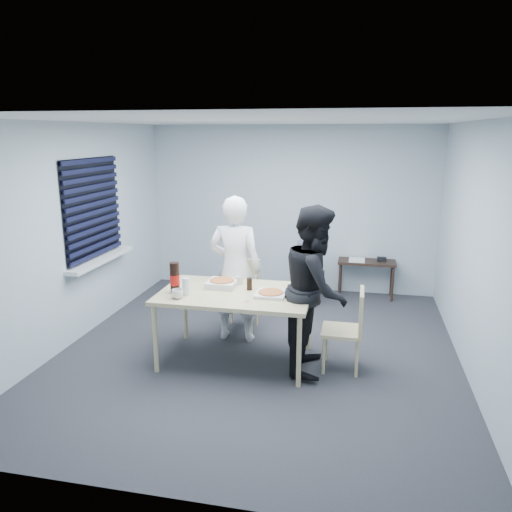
% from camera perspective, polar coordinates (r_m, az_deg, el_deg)
% --- Properties ---
extents(room, '(5.00, 5.00, 5.00)m').
position_cam_1_polar(room, '(6.64, -17.87, 4.29)').
color(room, '#29292E').
rests_on(room, ground).
extents(dining_table, '(1.63, 1.03, 0.80)m').
position_cam_1_polar(dining_table, '(5.44, -2.34, -4.73)').
color(dining_table, '#C3B882').
rests_on(dining_table, ground).
extents(chair_far, '(0.42, 0.42, 0.89)m').
position_cam_1_polar(chair_far, '(6.45, -1.54, -3.80)').
color(chair_far, '#C3B882').
rests_on(chair_far, ground).
extents(chair_right, '(0.42, 0.42, 0.89)m').
position_cam_1_polar(chair_right, '(5.39, 10.73, -7.68)').
color(chair_right, '#C3B882').
rests_on(chair_right, ground).
extents(person_white, '(0.65, 0.42, 1.77)m').
position_cam_1_polar(person_white, '(5.98, -2.40, -1.50)').
color(person_white, white).
rests_on(person_white, ground).
extents(person_black, '(0.47, 0.86, 1.77)m').
position_cam_1_polar(person_black, '(5.26, 6.83, -3.77)').
color(person_black, black).
rests_on(person_black, ground).
extents(side_table, '(0.86, 0.38, 0.57)m').
position_cam_1_polar(side_table, '(7.81, 12.52, -1.11)').
color(side_table, '#2E1F17').
rests_on(side_table, ground).
extents(stool, '(0.34, 0.34, 0.47)m').
position_cam_1_polar(stool, '(7.39, 6.00, -2.77)').
color(stool, black).
rests_on(stool, ground).
extents(backpack, '(0.33, 0.25, 0.47)m').
position_cam_1_polar(backpack, '(7.28, 6.06, -0.25)').
color(backpack, slate).
rests_on(backpack, stool).
extents(pizza_box_a, '(0.32, 0.32, 0.08)m').
position_cam_1_polar(pizza_box_a, '(5.61, -3.89, -3.12)').
color(pizza_box_a, silver).
rests_on(pizza_box_a, dining_table).
extents(pizza_box_b, '(0.31, 0.31, 0.04)m').
position_cam_1_polar(pizza_box_b, '(5.30, 1.70, -4.33)').
color(pizza_box_b, silver).
rests_on(pizza_box_b, dining_table).
extents(mug_a, '(0.17, 0.17, 0.10)m').
position_cam_1_polar(mug_a, '(5.26, -8.96, -4.30)').
color(mug_a, silver).
rests_on(mug_a, dining_table).
extents(mug_b, '(0.10, 0.10, 0.09)m').
position_cam_1_polar(mug_b, '(5.69, -1.92, -2.77)').
color(mug_b, silver).
rests_on(mug_b, dining_table).
extents(cola_glass, '(0.07, 0.07, 0.14)m').
position_cam_1_polar(cola_glass, '(5.47, -0.76, -3.21)').
color(cola_glass, black).
rests_on(cola_glass, dining_table).
extents(soda_bottle, '(0.11, 0.11, 0.34)m').
position_cam_1_polar(soda_bottle, '(5.42, -9.27, -2.53)').
color(soda_bottle, black).
rests_on(soda_bottle, dining_table).
extents(plastic_cups, '(0.10, 0.10, 0.19)m').
position_cam_1_polar(plastic_cups, '(5.34, -8.00, -3.49)').
color(plastic_cups, silver).
rests_on(plastic_cups, dining_table).
extents(rubber_band, '(0.07, 0.07, 0.00)m').
position_cam_1_polar(rubber_band, '(5.11, -1.05, -5.24)').
color(rubber_band, red).
rests_on(rubber_band, dining_table).
extents(papers, '(0.27, 0.35, 0.01)m').
position_cam_1_polar(papers, '(7.80, 11.45, -0.45)').
color(papers, white).
rests_on(papers, side_table).
extents(black_box, '(0.16, 0.14, 0.06)m').
position_cam_1_polar(black_box, '(7.82, 14.17, -0.35)').
color(black_box, black).
rests_on(black_box, side_table).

